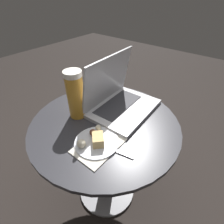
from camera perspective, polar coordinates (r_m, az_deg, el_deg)
ground_plane at (r=1.24m, az=-1.65°, el=-23.87°), size 6.00×6.00×0.00m
table at (r=0.90m, az=-2.11°, el=-11.11°), size 0.67×0.67×0.57m
napkin at (r=0.69m, az=-4.27°, el=-10.79°), size 0.19×0.14×0.00m
laptop at (r=0.85m, az=2.18°, el=4.37°), size 0.34×0.26×0.26m
beer_glass at (r=0.78m, az=-11.84°, el=5.53°), size 0.08×0.08×0.22m
snack_plate at (r=0.69m, az=-5.38°, el=-9.34°), size 0.17×0.17×0.05m
fork at (r=0.68m, az=-1.69°, el=-11.47°), size 0.06×0.19×0.00m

